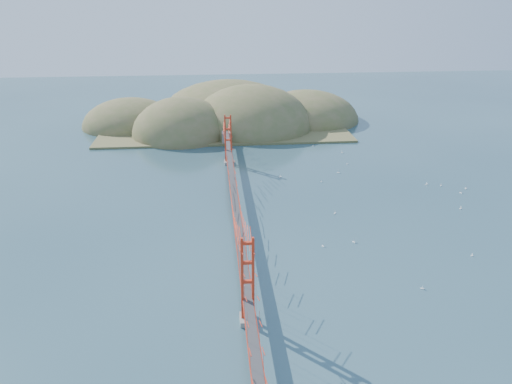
{
  "coord_description": "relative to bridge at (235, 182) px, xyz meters",
  "views": [
    {
      "loc": [
        -3.61,
        -80.9,
        38.37
      ],
      "look_at": [
        3.72,
        0.0,
        4.97
      ],
      "focal_mm": 35.0,
      "sensor_mm": 36.0,
      "label": 1
    }
  ],
  "objects": [
    {
      "name": "sailboat_0",
      "position": [
        13.42,
        -11.96,
        -6.87
      ],
      "size": [
        0.53,
        0.54,
        0.61
      ],
      "color": "white",
      "rests_on": "ground"
    },
    {
      "name": "far_headlands",
      "position": [
        2.21,
        68.33,
        -7.01
      ],
      "size": [
        84.0,
        58.0,
        25.0
      ],
      "color": "#766444",
      "rests_on": "ground"
    },
    {
      "name": "bridge",
      "position": [
        0.0,
        0.0,
        0.0
      ],
      "size": [
        2.2,
        94.4,
        12.0
      ],
      "color": "gray",
      "rests_on": "ground"
    },
    {
      "name": "sailboat_7",
      "position": [
        27.62,
        26.86,
        -6.87
      ],
      "size": [
        0.5,
        0.46,
        0.56
      ],
      "color": "white",
      "rests_on": "ground"
    },
    {
      "name": "sailboat_2",
      "position": [
        24.43,
        -25.12,
        -6.87
      ],
      "size": [
        0.53,
        0.52,
        0.6
      ],
      "color": "white",
      "rests_on": "ground"
    },
    {
      "name": "sailboat_6",
      "position": [
        18.72,
        -11.06,
        -6.85
      ],
      "size": [
        0.66,
        0.66,
        0.72
      ],
      "color": "white",
      "rests_on": "ground"
    },
    {
      "name": "sailboat_16",
      "position": [
        24.14,
        21.31,
        -6.85
      ],
      "size": [
        0.69,
        0.69,
        0.74
      ],
      "color": "white",
      "rests_on": "ground"
    },
    {
      "name": "sailboat_14",
      "position": [
        18.27,
        0.16,
        -6.86
      ],
      "size": [
        0.61,
        0.61,
        0.64
      ],
      "color": "white",
      "rests_on": "ground"
    },
    {
      "name": "sailboat_5",
      "position": [
        47.99,
        9.7,
        -6.86
      ],
      "size": [
        0.54,
        0.59,
        0.67
      ],
      "color": "white",
      "rests_on": "ground"
    },
    {
      "name": "sailboat_8",
      "position": [
        40.9,
        12.7,
        -6.86
      ],
      "size": [
        0.55,
        0.45,
        0.64
      ],
      "color": "white",
      "rests_on": "ground"
    },
    {
      "name": "sailboat_9",
      "position": [
        43.54,
        11.66,
        -6.87
      ],
      "size": [
        0.55,
        0.55,
        0.61
      ],
      "color": "white",
      "rests_on": "ground"
    },
    {
      "name": "sailboat_3",
      "position": [
        10.84,
        19.88,
        -6.87
      ],
      "size": [
        0.55,
        0.52,
        0.62
      ],
      "color": "white",
      "rests_on": "ground"
    },
    {
      "name": "sailboat_4",
      "position": [
        42.21,
        0.11,
        -6.85
      ],
      "size": [
        0.67,
        0.67,
        0.71
      ],
      "color": "white",
      "rests_on": "ground"
    },
    {
      "name": "sailboat_13",
      "position": [
        35.68,
        -17.03,
        -6.87
      ],
      "size": [
        0.5,
        0.5,
        0.56
      ],
      "color": "white",
      "rests_on": "ground"
    },
    {
      "name": "sailboat_1",
      "position": [
        19.19,
        16.21,
        -6.87
      ],
      "size": [
        0.52,
        0.52,
        0.56
      ],
      "color": "white",
      "rests_on": "ground"
    },
    {
      "name": "sailboat_12",
      "position": [
        22.55,
        41.82,
        -6.86
      ],
      "size": [
        0.57,
        0.54,
        0.64
      ],
      "color": "white",
      "rests_on": "ground"
    },
    {
      "name": "sailboat_15",
      "position": [
        28.64,
        35.67,
        -6.86
      ],
      "size": [
        0.63,
        0.63,
        0.66
      ],
      "color": "white",
      "rests_on": "ground"
    },
    {
      "name": "ground",
      "position": [
        0.0,
        -0.18,
        -7.01
      ],
      "size": [
        320.0,
        320.0,
        0.0
      ],
      "primitive_type": "plane",
      "color": "#2A4955",
      "rests_on": "ground"
    },
    {
      "name": "sailboat_11",
      "position": [
        45.85,
        7.48,
        -6.86
      ],
      "size": [
        0.59,
        0.59,
        0.67
      ],
      "color": "white",
      "rests_on": "ground"
    }
  ]
}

